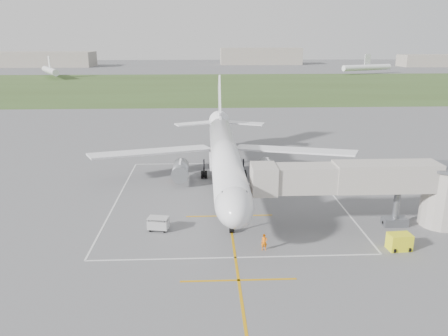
{
  "coord_description": "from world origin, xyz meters",
  "views": [
    {
      "loc": [
        -2.73,
        -56.78,
        19.91
      ],
      "look_at": [
        -0.34,
        -4.0,
        4.0
      ],
      "focal_mm": 35.0,
      "sensor_mm": 36.0,
      "label": 1
    }
  ],
  "objects_px": {
    "baggage_cart": "(158,224)",
    "gpu_unit": "(399,242)",
    "jet_bridge": "(378,185)",
    "ramp_worker_wing": "(174,175)",
    "ramp_worker_nose": "(264,242)",
    "airliner": "(225,155)"
  },
  "relations": [
    {
      "from": "baggage_cart",
      "to": "ramp_worker_nose",
      "type": "relative_size",
      "value": 1.43
    },
    {
      "from": "ramp_worker_nose",
      "to": "ramp_worker_wing",
      "type": "distance_m",
      "value": 24.17
    },
    {
      "from": "jet_bridge",
      "to": "ramp_worker_nose",
      "type": "relative_size",
      "value": 14.12
    },
    {
      "from": "airliner",
      "to": "baggage_cart",
      "type": "distance_m",
      "value": 16.75
    },
    {
      "from": "jet_bridge",
      "to": "ramp_worker_wing",
      "type": "distance_m",
      "value": 28.75
    },
    {
      "from": "jet_bridge",
      "to": "gpu_unit",
      "type": "xyz_separation_m",
      "value": [
        0.34,
        -5.58,
        -3.94
      ]
    },
    {
      "from": "baggage_cart",
      "to": "gpu_unit",
      "type": "bearing_deg",
      "value": -1.95
    },
    {
      "from": "ramp_worker_nose",
      "to": "ramp_worker_wing",
      "type": "xyz_separation_m",
      "value": [
        -10.15,
        21.94,
        -0.03
      ]
    },
    {
      "from": "jet_bridge",
      "to": "ramp_worker_wing",
      "type": "xyz_separation_m",
      "value": [
        -22.96,
        16.84,
        -3.95
      ]
    },
    {
      "from": "airliner",
      "to": "ramp_worker_wing",
      "type": "xyz_separation_m",
      "value": [
        -7.24,
        2.59,
        -3.6
      ]
    },
    {
      "from": "ramp_worker_nose",
      "to": "ramp_worker_wing",
      "type": "height_order",
      "value": "ramp_worker_nose"
    },
    {
      "from": "jet_bridge",
      "to": "baggage_cart",
      "type": "xyz_separation_m",
      "value": [
        -23.53,
        -0.11,
        -3.98
      ]
    },
    {
      "from": "jet_bridge",
      "to": "ramp_worker_nose",
      "type": "bearing_deg",
      "value": -158.31
    },
    {
      "from": "ramp_worker_nose",
      "to": "ramp_worker_wing",
      "type": "bearing_deg",
      "value": 117.69
    },
    {
      "from": "airliner",
      "to": "ramp_worker_nose",
      "type": "relative_size",
      "value": 28.21
    },
    {
      "from": "jet_bridge",
      "to": "gpu_unit",
      "type": "bearing_deg",
      "value": -86.5
    },
    {
      "from": "ramp_worker_wing",
      "to": "ramp_worker_nose",
      "type": "bearing_deg",
      "value": 171.71
    },
    {
      "from": "jet_bridge",
      "to": "ramp_worker_nose",
      "type": "height_order",
      "value": "jet_bridge"
    },
    {
      "from": "baggage_cart",
      "to": "jet_bridge",
      "type": "bearing_deg",
      "value": 11.22
    },
    {
      "from": "baggage_cart",
      "to": "ramp_worker_wing",
      "type": "xyz_separation_m",
      "value": [
        0.57,
        16.96,
        0.03
      ]
    },
    {
      "from": "jet_bridge",
      "to": "gpu_unit",
      "type": "relative_size",
      "value": 10.29
    },
    {
      "from": "gpu_unit",
      "to": "ramp_worker_nose",
      "type": "relative_size",
      "value": 1.37
    }
  ]
}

